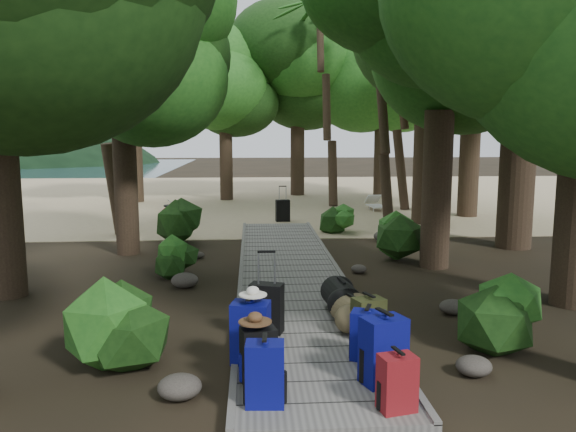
{
  "coord_description": "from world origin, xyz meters",
  "views": [
    {
      "loc": [
        -0.75,
        -9.75,
        2.78
      ],
      "look_at": [
        0.06,
        2.5,
        1.0
      ],
      "focal_mm": 35.0,
      "sensor_mm": 36.0,
      "label": 1
    }
  ],
  "objects_px": {
    "backpack_left_a": "(265,370)",
    "lone_suitcase_on_sand": "(283,211)",
    "duffel_right_khaki": "(353,312)",
    "sun_lounger": "(377,203)",
    "backpack_right_c": "(368,333)",
    "backpack_right_a": "(397,380)",
    "duffel_right_black": "(341,297)",
    "kayak": "(170,207)",
    "backpack_left_c": "(251,329)",
    "backpack_right_b": "(383,347)",
    "backpack_right_d": "(369,316)",
    "suitcase_on_boardwalk": "(267,308)",
    "backpack_left_b": "(258,352)"
  },
  "relations": [
    {
      "from": "backpack_left_a",
      "to": "lone_suitcase_on_sand",
      "type": "distance_m",
      "value": 12.62
    },
    {
      "from": "duffel_right_khaki",
      "to": "sun_lounger",
      "type": "xyz_separation_m",
      "value": [
        3.22,
        12.82,
        -0.04
      ]
    },
    {
      "from": "backpack_right_c",
      "to": "sun_lounger",
      "type": "height_order",
      "value": "backpack_right_c"
    },
    {
      "from": "backpack_right_a",
      "to": "duffel_right_black",
      "type": "distance_m",
      "value": 3.09
    },
    {
      "from": "kayak",
      "to": "backpack_left_c",
      "type": "bearing_deg",
      "value": -70.32
    },
    {
      "from": "backpack_left_a",
      "to": "backpack_right_c",
      "type": "xyz_separation_m",
      "value": [
        1.25,
        1.06,
        -0.03
      ]
    },
    {
      "from": "duffel_right_khaki",
      "to": "backpack_left_a",
      "type": "bearing_deg",
      "value": -140.01
    },
    {
      "from": "backpack_right_b",
      "to": "backpack_right_d",
      "type": "xyz_separation_m",
      "value": [
        0.12,
        1.35,
        -0.11
      ]
    },
    {
      "from": "suitcase_on_boardwalk",
      "to": "sun_lounger",
      "type": "bearing_deg",
      "value": 89.39
    },
    {
      "from": "duffel_right_khaki",
      "to": "duffel_right_black",
      "type": "bearing_deg",
      "value": 74.87
    },
    {
      "from": "backpack_right_a",
      "to": "duffel_right_khaki",
      "type": "height_order",
      "value": "backpack_right_a"
    },
    {
      "from": "lone_suitcase_on_sand",
      "to": "backpack_left_b",
      "type": "bearing_deg",
      "value": -101.37
    },
    {
      "from": "backpack_right_a",
      "to": "backpack_right_d",
      "type": "relative_size",
      "value": 1.03
    },
    {
      "from": "backpack_left_c",
      "to": "suitcase_on_boardwalk",
      "type": "distance_m",
      "value": 1.03
    },
    {
      "from": "backpack_left_c",
      "to": "sun_lounger",
      "type": "bearing_deg",
      "value": 83.61
    },
    {
      "from": "suitcase_on_boardwalk",
      "to": "sun_lounger",
      "type": "distance_m",
      "value": 13.71
    },
    {
      "from": "suitcase_on_boardwalk",
      "to": "backpack_left_a",
      "type": "bearing_deg",
      "value": -73.86
    },
    {
      "from": "backpack_right_a",
      "to": "suitcase_on_boardwalk",
      "type": "height_order",
      "value": "suitcase_on_boardwalk"
    },
    {
      "from": "backpack_left_b",
      "to": "kayak",
      "type": "distance_m",
      "value": 14.91
    },
    {
      "from": "suitcase_on_boardwalk",
      "to": "sun_lounger",
      "type": "height_order",
      "value": "suitcase_on_boardwalk"
    },
    {
      "from": "backpack_left_b",
      "to": "backpack_right_a",
      "type": "bearing_deg",
      "value": -41.68
    },
    {
      "from": "suitcase_on_boardwalk",
      "to": "backpack_left_c",
      "type": "bearing_deg",
      "value": -83.85
    },
    {
      "from": "kayak",
      "to": "duffel_right_black",
      "type": "bearing_deg",
      "value": -62.75
    },
    {
      "from": "backpack_left_b",
      "to": "backpack_right_d",
      "type": "height_order",
      "value": "backpack_left_b"
    },
    {
      "from": "backpack_left_b",
      "to": "sun_lounger",
      "type": "xyz_separation_m",
      "value": [
        4.56,
        14.52,
        -0.18
      ]
    },
    {
      "from": "backpack_left_b",
      "to": "backpack_left_c",
      "type": "height_order",
      "value": "backpack_left_c"
    },
    {
      "from": "backpack_left_b",
      "to": "duffel_right_khaki",
      "type": "height_order",
      "value": "backpack_left_b"
    },
    {
      "from": "backpack_left_b",
      "to": "kayak",
      "type": "height_order",
      "value": "backpack_left_b"
    },
    {
      "from": "backpack_left_c",
      "to": "duffel_right_black",
      "type": "height_order",
      "value": "backpack_left_c"
    },
    {
      "from": "duffel_right_khaki",
      "to": "duffel_right_black",
      "type": "relative_size",
      "value": 0.82
    },
    {
      "from": "backpack_right_b",
      "to": "kayak",
      "type": "height_order",
      "value": "backpack_right_b"
    },
    {
      "from": "backpack_right_a",
      "to": "kayak",
      "type": "height_order",
      "value": "backpack_right_a"
    },
    {
      "from": "backpack_left_b",
      "to": "duffel_right_black",
      "type": "relative_size",
      "value": 0.91
    },
    {
      "from": "backpack_left_c",
      "to": "sun_lounger",
      "type": "relative_size",
      "value": 0.5
    },
    {
      "from": "backpack_right_a",
      "to": "duffel_right_black",
      "type": "relative_size",
      "value": 0.83
    },
    {
      "from": "backpack_left_b",
      "to": "duffel_right_black",
      "type": "xyz_separation_m",
      "value": [
        1.28,
        2.37,
        -0.1
      ]
    },
    {
      "from": "duffel_right_black",
      "to": "suitcase_on_boardwalk",
      "type": "height_order",
      "value": "suitcase_on_boardwalk"
    },
    {
      "from": "backpack_right_c",
      "to": "kayak",
      "type": "distance_m",
      "value": 14.71
    },
    {
      "from": "backpack_left_a",
      "to": "duffel_right_black",
      "type": "height_order",
      "value": "backpack_left_a"
    },
    {
      "from": "backpack_right_d",
      "to": "backpack_right_b",
      "type": "bearing_deg",
      "value": -114.7
    },
    {
      "from": "duffel_right_black",
      "to": "backpack_right_d",
      "type": "bearing_deg",
      "value": -87.06
    },
    {
      "from": "backpack_left_b",
      "to": "suitcase_on_boardwalk",
      "type": "xyz_separation_m",
      "value": [
        0.13,
        1.55,
        -0.0
      ]
    },
    {
      "from": "backpack_right_b",
      "to": "lone_suitcase_on_sand",
      "type": "bearing_deg",
      "value": 71.63
    },
    {
      "from": "backpack_right_d",
      "to": "lone_suitcase_on_sand",
      "type": "relative_size",
      "value": 0.87
    },
    {
      "from": "backpack_right_b",
      "to": "backpack_right_d",
      "type": "distance_m",
      "value": 1.36
    },
    {
      "from": "duffel_right_khaki",
      "to": "kayak",
      "type": "distance_m",
      "value": 13.61
    },
    {
      "from": "backpack_right_a",
      "to": "suitcase_on_boardwalk",
      "type": "relative_size",
      "value": 0.91
    },
    {
      "from": "duffel_right_black",
      "to": "kayak",
      "type": "bearing_deg",
      "value": 103.2
    },
    {
      "from": "backpack_right_d",
      "to": "sun_lounger",
      "type": "relative_size",
      "value": 0.37
    },
    {
      "from": "backpack_left_b",
      "to": "backpack_right_d",
      "type": "xyz_separation_m",
      "value": [
        1.46,
        1.24,
        -0.04
      ]
    }
  ]
}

